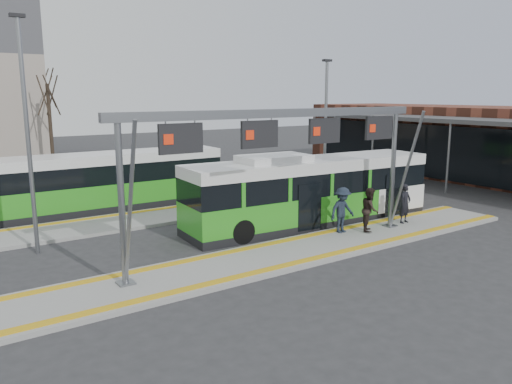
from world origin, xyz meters
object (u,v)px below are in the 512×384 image
Objects in this scene: hero_bus at (310,192)px; passenger_b at (370,209)px; gantry at (287,138)px; passenger_c at (342,210)px; passenger_a at (405,203)px.

hero_bus is 6.53× the size of passenger_b.
passenger_c is (3.40, 0.54, -3.19)m from gantry.
hero_bus is at bearing 85.32° from passenger_c.
passenger_a is 3.50m from passenger_c.
passenger_b is 0.97× the size of passenger_c.
gantry is at bearing -138.22° from hero_bus.
passenger_b is at bearing -23.88° from passenger_c.
gantry is 6.77× the size of passenger_c.
passenger_b is 1.24m from passenger_c.
hero_bus reaches higher than passenger_b.
passenger_a is 2.34m from passenger_b.
gantry reaches higher than passenger_c.
passenger_a is 0.95× the size of passenger_b.
gantry is 5.32m from hero_bus.
hero_bus reaches higher than passenger_a.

